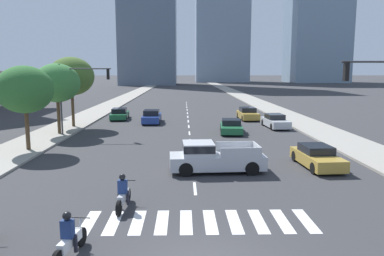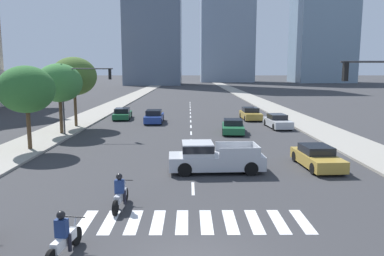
# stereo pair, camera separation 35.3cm
# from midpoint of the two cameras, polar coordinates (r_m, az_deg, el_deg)

# --- Properties ---
(sidewalk_east) EXTENTS (4.00, 260.00, 0.15)m
(sidewalk_east) POSITION_cam_midpoint_polar(r_m,az_deg,el_deg) (42.24, 16.70, 0.86)
(sidewalk_east) COLOR gray
(sidewalk_east) RESTS_ON ground
(sidewalk_west) EXTENTS (4.00, 260.00, 0.15)m
(sidewalk_west) POSITION_cam_midpoint_polar(r_m,az_deg,el_deg) (42.03, -16.67, 0.82)
(sidewalk_west) COLOR gray
(sidewalk_west) RESTS_ON ground
(crosswalk_near) EXTENTS (8.55, 2.30, 0.01)m
(crosswalk_near) POSITION_cam_midpoint_polar(r_m,az_deg,el_deg) (14.48, 1.05, -13.94)
(crosswalk_near) COLOR silver
(crosswalk_near) RESTS_ON ground
(lane_divider_center) EXTENTS (0.14, 50.00, 0.01)m
(lane_divider_center) POSITION_cam_midpoint_polar(r_m,az_deg,el_deg) (41.74, 0.04, 1.04)
(lane_divider_center) COLOR silver
(lane_divider_center) RESTS_ON ground
(motorcycle_lead) EXTENTS (0.70, 2.16, 1.49)m
(motorcycle_lead) POSITION_cam_midpoint_polar(r_m,az_deg,el_deg) (15.82, -10.13, -9.85)
(motorcycle_lead) COLOR black
(motorcycle_lead) RESTS_ON ground
(motorcycle_trailing) EXTENTS (0.71, 2.18, 1.49)m
(motorcycle_trailing) POSITION_cam_midpoint_polar(r_m,az_deg,el_deg) (12.36, -18.00, -15.60)
(motorcycle_trailing) COLOR black
(motorcycle_trailing) RESTS_ON ground
(pickup_truck) EXTENTS (5.29, 2.20, 1.67)m
(pickup_truck) POSITION_cam_midpoint_polar(r_m,az_deg,el_deg) (20.96, 3.45, -4.46)
(pickup_truck) COLOR #B7BABF
(pickup_truck) RESTS_ON ground
(sedan_silver_0) EXTENTS (2.03, 4.63, 1.33)m
(sedan_silver_0) POSITION_cam_midpoint_polar(r_m,az_deg,el_deg) (37.89, 13.03, 0.96)
(sedan_silver_0) COLOR #B7BABF
(sedan_silver_0) RESTS_ON ground
(sedan_green_1) EXTENTS (2.06, 4.77, 1.27)m
(sedan_green_1) POSITION_cam_midpoint_polar(r_m,az_deg,el_deg) (44.24, -10.22, 2.09)
(sedan_green_1) COLOR #1E6038
(sedan_green_1) RESTS_ON ground
(sedan_gold_2) EXTENTS (2.03, 4.60, 1.37)m
(sedan_gold_2) POSITION_cam_midpoint_polar(r_m,az_deg,el_deg) (43.66, 9.05, 2.10)
(sedan_gold_2) COLOR #B28E38
(sedan_gold_2) RESTS_ON ground
(sedan_green_3) EXTENTS (2.23, 4.47, 1.22)m
(sedan_green_3) POSITION_cam_midpoint_polar(r_m,az_deg,el_deg) (34.06, 6.49, 0.19)
(sedan_green_3) COLOR #1E6038
(sedan_green_3) RESTS_ON ground
(sedan_blue_4) EXTENTS (1.86, 4.73, 1.39)m
(sedan_blue_4) POSITION_cam_midpoint_polar(r_m,az_deg,el_deg) (40.64, -5.48, 1.69)
(sedan_blue_4) COLOR navy
(sedan_blue_4) RESTS_ON ground
(sedan_gold_5) EXTENTS (2.01, 4.41, 1.25)m
(sedan_gold_5) POSITION_cam_midpoint_polar(r_m,az_deg,el_deg) (23.16, 18.75, -4.22)
(sedan_gold_5) COLOR #B28E38
(sedan_gold_5) RESTS_ON ground
(traffic_signal_far) EXTENTS (4.60, 0.28, 5.96)m
(traffic_signal_far) POSITION_cam_midpoint_polar(r_m,az_deg,el_deg) (33.40, -16.09, 6.06)
(traffic_signal_far) COLOR #333335
(traffic_signal_far) RESTS_ON sidewalk_west
(street_tree_nearest) EXTENTS (3.80, 3.80, 5.75)m
(street_tree_nearest) POSITION_cam_midpoint_polar(r_m,az_deg,el_deg) (28.19, -23.38, 5.35)
(street_tree_nearest) COLOR #4C3823
(street_tree_nearest) RESTS_ON sidewalk_west
(street_tree_second) EXTENTS (3.88, 3.88, 6.01)m
(street_tree_second) POSITION_cam_midpoint_polar(r_m,az_deg,el_deg) (34.40, -19.11, 6.43)
(street_tree_second) COLOR #4C3823
(street_tree_second) RESTS_ON sidewalk_west
(street_tree_third) EXTENTS (4.34, 4.34, 6.70)m
(street_tree_third) POSITION_cam_midpoint_polar(r_m,az_deg,el_deg) (38.45, -17.13, 7.46)
(street_tree_third) COLOR #4C3823
(street_tree_third) RESTS_ON sidewalk_west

